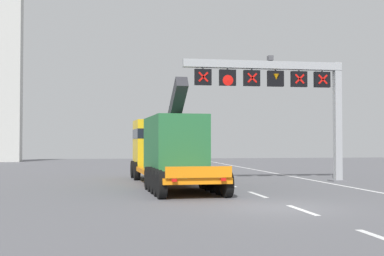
% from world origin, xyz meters
% --- Properties ---
extents(ground, '(112.00, 112.00, 0.00)m').
position_xyz_m(ground, '(0.00, 0.00, 0.00)').
color(ground, '#5B5B60').
extents(lane_markings, '(0.20, 49.11, 0.01)m').
position_xyz_m(lane_markings, '(0.52, 17.25, 0.01)').
color(lane_markings, silver).
rests_on(lane_markings, ground).
extents(edge_line_right, '(0.20, 63.00, 0.01)m').
position_xyz_m(edge_line_right, '(6.20, 12.00, 0.01)').
color(edge_line_right, silver).
rests_on(edge_line_right, ground).
extents(overhead_lane_gantry, '(9.60, 0.90, 7.24)m').
position_xyz_m(overhead_lane_gantry, '(4.13, 11.07, 5.54)').
color(overhead_lane_gantry, '#9EA0A5').
rests_on(overhead_lane_gantry, ground).
extents(heavy_haul_truck_orange, '(3.61, 14.16, 5.30)m').
position_xyz_m(heavy_haul_truck_orange, '(-2.74, 10.75, 1.99)').
color(heavy_haul_truck_orange, orange).
rests_on(heavy_haul_truck_orange, ground).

